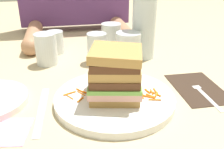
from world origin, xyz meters
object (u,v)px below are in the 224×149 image
main_plate (115,99)px  fork (203,92)px  water_bottle (144,16)px  empty_tumbler_2 (111,35)px  napkin_dark (198,88)px  knife (41,111)px  empty_tumbler_3 (55,42)px  napkin_pink (6,131)px  juice_glass (128,50)px  empty_tumbler_1 (46,49)px  empty_tumbler_0 (97,48)px  sandwich (115,74)px

main_plate → fork: 0.22m
water_bottle → empty_tumbler_2: (-0.08, 0.13, -0.09)m
napkin_dark → knife: same height
empty_tumbler_3 → napkin_pink: 0.45m
napkin_dark → fork: fork is taller
fork → napkin_pink: bearing=-171.9°
juice_glass → empty_tumbler_1: juice_glass is taller
fork → empty_tumbler_3: bearing=134.3°
juice_glass → empty_tumbler_3: juice_glass is taller
napkin_dark → empty_tumbler_0: size_ratio=1.88×
juice_glass → empty_tumbler_1: 0.25m
empty_tumbler_3 → main_plate: bearing=-69.8°
fork → juice_glass: 0.27m
empty_tumbler_2 → napkin_pink: 0.55m
empty_tumbler_0 → empty_tumbler_2: 0.16m
main_plate → napkin_pink: main_plate is taller
main_plate → water_bottle: bearing=60.4°
knife → empty_tumbler_1: size_ratio=2.05×
juice_glass → water_bottle: (0.06, 0.04, 0.09)m
empty_tumbler_1 → empty_tumbler_3: (0.03, 0.10, -0.01)m
sandwich → napkin_dark: 0.24m
napkin_dark → juice_glass: (-0.13, 0.20, 0.04)m
fork → juice_glass: juice_glass is taller
water_bottle → napkin_pink: water_bottle is taller
juice_glass → empty_tumbler_2: bearing=96.7°
empty_tumbler_1 → empty_tumbler_3: 0.10m
knife → empty_tumbler_0: empty_tumbler_0 is taller
main_plate → sandwich: sandwich is taller
sandwich → empty_tumbler_3: sandwich is taller
main_plate → empty_tumbler_2: (0.07, 0.39, 0.03)m
juice_glass → napkin_pink: size_ratio=1.10×
sandwich → napkin_pink: bearing=-163.9°
sandwich → empty_tumbler_0: size_ratio=1.52×
fork → empty_tumbler_2: empty_tumbler_2 is taller
fork → knife: (-0.39, -0.01, -0.00)m
fork → empty_tumbler_0: 0.34m
sandwich → fork: 0.23m
empty_tumbler_3 → napkin_pink: bearing=-102.6°
fork → empty_tumbler_0: bearing=131.9°
knife → main_plate: bearing=3.3°
water_bottle → empty_tumbler_1: size_ratio=3.08×
main_plate → water_bottle: (0.15, 0.27, 0.13)m
knife → water_bottle: bearing=41.0°
sandwich → water_bottle: bearing=60.5°
empty_tumbler_0 → empty_tumbler_1: 0.16m
sandwich → empty_tumbler_3: (-0.13, 0.37, -0.04)m
main_plate → empty_tumbler_1: 0.32m
main_plate → napkin_pink: size_ratio=3.08×
napkin_dark → sandwich: bearing=-174.8°
napkin_pink → napkin_dark: bearing=10.9°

